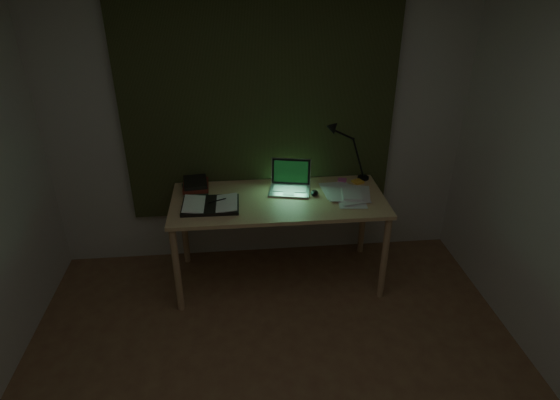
# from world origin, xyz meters

# --- Properties ---
(wall_back) EXTENTS (3.50, 0.00, 2.50)m
(wall_back) POSITION_xyz_m (0.00, 2.00, 1.25)
(wall_back) COLOR beige
(wall_back) RESTS_ON ground
(curtain) EXTENTS (2.20, 0.06, 2.00)m
(curtain) POSITION_xyz_m (0.00, 1.96, 1.45)
(curtain) COLOR #2D3118
(curtain) RESTS_ON wall_back
(desk) EXTENTS (1.69, 0.74, 0.77)m
(desk) POSITION_xyz_m (0.11, 1.55, 0.38)
(desk) COLOR tan
(desk) RESTS_ON floor
(laptop) EXTENTS (0.39, 0.42, 0.23)m
(laptop) POSITION_xyz_m (0.21, 1.66, 0.89)
(laptop) COLOR #B5B5BA
(laptop) RESTS_ON desk
(open_textbook) EXTENTS (0.44, 0.31, 0.04)m
(open_textbook) POSITION_xyz_m (-0.42, 1.47, 0.79)
(open_textbook) COLOR white
(open_textbook) RESTS_ON desk
(book_stack) EXTENTS (0.24, 0.27, 0.10)m
(book_stack) POSITION_xyz_m (-0.54, 1.75, 0.82)
(book_stack) COLOR white
(book_stack) RESTS_ON desk
(loose_papers) EXTENTS (0.39, 0.41, 0.02)m
(loose_papers) POSITION_xyz_m (0.65, 1.56, 0.78)
(loose_papers) COLOR silver
(loose_papers) RESTS_ON desk
(mouse) EXTENTS (0.08, 0.11, 0.04)m
(mouse) POSITION_xyz_m (0.40, 1.58, 0.79)
(mouse) COLOR black
(mouse) RESTS_ON desk
(sticky_yellow) EXTENTS (0.10, 0.10, 0.02)m
(sticky_yellow) POSITION_xyz_m (0.81, 1.78, 0.78)
(sticky_yellow) COLOR yellow
(sticky_yellow) RESTS_ON desk
(sticky_pink) EXTENTS (0.09, 0.09, 0.02)m
(sticky_pink) POSITION_xyz_m (0.68, 1.82, 0.78)
(sticky_pink) COLOR #E057A6
(sticky_pink) RESTS_ON desk
(desk_lamp) EXTENTS (0.39, 0.32, 0.52)m
(desk_lamp) POSITION_xyz_m (0.87, 1.85, 1.03)
(desk_lamp) COLOR black
(desk_lamp) RESTS_ON desk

